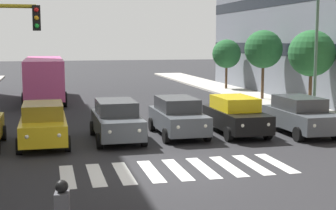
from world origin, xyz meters
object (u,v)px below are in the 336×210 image
Objects in this scene: car_1 at (236,115)px; street_tree_2 at (263,49)px; bus_behind_traffic at (44,75)px; street_tree_3 at (227,54)px; car_0 at (300,115)px; car_3 at (117,120)px; car_2 at (178,116)px; street_tree_1 at (312,53)px; street_lamp_left at (310,33)px; car_4 at (43,124)px.

car_1 is 13.35m from street_tree_2.
bus_behind_traffic is 15.57m from street_tree_2.
bus_behind_traffic is 2.50× the size of street_tree_3.
car_0 and car_3 have the same top height.
street_tree_1 reaches higher than car_2.
street_lamp_left is at bearing -123.99° from car_0.
street_tree_3 is at bearing -90.87° from street_tree_2.
car_2 is at bearing 50.27° from street_tree_2.
bus_behind_traffic is 2.22× the size of street_tree_1.
car_0 is at bearing 175.60° from car_3.
car_3 is at bearing 13.50° from street_lamp_left.
car_1 is at bearing 25.96° from street_lamp_left.
car_2 is (5.51, -1.01, 0.00)m from car_0.
street_tree_2 reaches higher than street_tree_1.
bus_behind_traffic is 15.70m from street_tree_3.
car_1 is at bearing 60.09° from street_tree_2.
street_tree_1 is 6.12m from street_tree_2.
car_0 is 1.00× the size of car_4.
car_4 is at bearing 51.78° from street_tree_3.
car_2 is 1.06× the size of street_tree_3.
car_1 is 8.52m from car_4.
bus_behind_traffic reaches higher than car_1.
street_tree_2 is (-15.03, 3.66, 1.78)m from bus_behind_traffic.
street_tree_1 reaches higher than street_tree_3.
bus_behind_traffic is 2.17× the size of street_tree_2.
car_4 is 0.59× the size of street_lamp_left.
street_lamp_left is at bearing 57.54° from street_tree_1.
street_tree_2 is (0.23, -6.12, 0.13)m from street_tree_1.
car_1 is 0.92× the size of street_tree_2.
car_2 is at bearing 63.51° from street_tree_3.
street_lamp_left reaches higher than bus_behind_traffic.
car_0 and car_2 have the same top height.
bus_behind_traffic is 18.20m from street_tree_1.
car_0 is 11.38m from car_4.
bus_behind_traffic is (3.05, -15.07, 0.97)m from car_3.
bus_behind_traffic reaches higher than car_2.
street_tree_2 is at bearing -142.26° from car_4.
street_tree_1 reaches higher than car_1.
car_0 is at bearing 73.10° from street_tree_2.
car_3 is 0.92× the size of street_tree_2.
bus_behind_traffic is at bearing -13.68° from street_tree_2.
car_0 is at bearing 56.72° from street_tree_1.
car_3 is 0.94× the size of street_tree_1.
bus_behind_traffic is (-0.00, -15.29, 0.97)m from car_4.
street_tree_1 is at bearing -152.38° from car_2.
car_4 is (5.86, 0.59, 0.00)m from car_2.
car_0 is 20.13m from street_tree_3.
street_tree_3 is at bearing -100.88° from car_0.
car_4 is at bearing 37.74° from street_tree_2.
street_tree_2 is at bearing -87.82° from street_tree_1.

